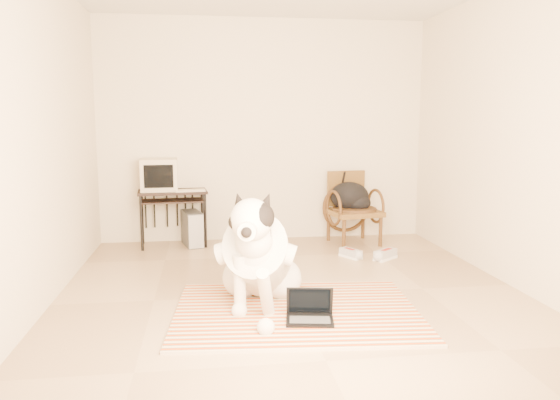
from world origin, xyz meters
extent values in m
plane|color=tan|center=(0.00, 0.00, 0.00)|extent=(4.50, 4.50, 0.00)
plane|color=beige|center=(0.00, 2.25, 1.35)|extent=(4.50, 0.00, 4.50)
plane|color=beige|center=(0.00, -2.25, 1.35)|extent=(4.50, 0.00, 4.50)
plane|color=beige|center=(-2.00, 0.00, 1.35)|extent=(0.00, 4.50, 4.50)
plane|color=beige|center=(2.00, 0.00, 1.35)|extent=(0.00, 4.50, 4.50)
cube|color=#D03E0B|center=(-0.09, -1.03, 0.01)|extent=(1.90, 0.44, 0.02)
cube|color=#31662A|center=(-0.06, -0.74, 0.01)|extent=(1.90, 0.44, 0.02)
cube|color=#71448A|center=(-0.04, -0.45, 0.01)|extent=(1.90, 0.44, 0.02)
cube|color=gold|center=(-0.02, -0.17, 0.01)|extent=(1.90, 0.44, 0.02)
cube|color=beige|center=(0.01, 0.12, 0.01)|extent=(1.90, 0.44, 0.02)
sphere|color=white|center=(-0.43, -0.01, 0.17)|extent=(0.34, 0.34, 0.34)
sphere|color=white|center=(-0.11, -0.09, 0.17)|extent=(0.34, 0.34, 0.34)
ellipsoid|color=white|center=(-0.27, -0.06, 0.20)|extent=(0.42, 0.38, 0.34)
ellipsoid|color=white|center=(-0.32, -0.26, 0.43)|extent=(0.60, 0.86, 0.74)
cylinder|color=silver|center=(-0.32, -0.25, 0.43)|extent=(0.65, 0.76, 0.68)
sphere|color=white|center=(-0.37, -0.48, 0.60)|extent=(0.29, 0.29, 0.29)
sphere|color=white|center=(-0.40, -0.58, 0.77)|extent=(0.31, 0.31, 0.31)
ellipsoid|color=black|center=(-0.35, -0.59, 0.80)|extent=(0.24, 0.27, 0.23)
cylinder|color=white|center=(-0.43, -0.71, 0.73)|extent=(0.17, 0.19, 0.13)
sphere|color=black|center=(-0.45, -0.80, 0.73)|extent=(0.08, 0.08, 0.08)
cone|color=black|center=(-0.48, -0.49, 0.90)|extent=(0.16, 0.18, 0.20)
cone|color=black|center=(-0.28, -0.54, 0.90)|extent=(0.16, 0.17, 0.20)
torus|color=white|center=(-0.38, -0.50, 0.65)|extent=(0.30, 0.20, 0.25)
cylinder|color=white|center=(-0.48, -0.46, 0.25)|extent=(0.12, 0.16, 0.47)
cylinder|color=white|center=(-0.30, -0.65, 0.23)|extent=(0.19, 0.43, 0.48)
sphere|color=white|center=(-0.49, -0.49, 0.06)|extent=(0.12, 0.12, 0.12)
sphere|color=white|center=(-0.33, -0.87, 0.06)|extent=(0.13, 0.13, 0.13)
cone|color=black|center=(-0.22, 0.23, 0.06)|extent=(0.12, 0.48, 0.12)
cube|color=black|center=(0.02, -0.70, 0.03)|extent=(0.38, 0.30, 0.02)
cube|color=#464749|center=(0.01, -0.71, 0.04)|extent=(0.32, 0.19, 0.00)
cube|color=black|center=(0.03, -0.62, 0.15)|extent=(0.36, 0.14, 0.23)
cube|color=black|center=(0.03, -0.63, 0.15)|extent=(0.31, 0.12, 0.20)
cube|color=black|center=(-1.11, 2.00, 0.65)|extent=(0.83, 0.51, 0.03)
cube|color=black|center=(-1.11, 1.96, 0.55)|extent=(0.73, 0.42, 0.02)
cylinder|color=black|center=(-1.46, 1.78, 0.32)|extent=(0.03, 0.03, 0.63)
cylinder|color=black|center=(-1.49, 2.15, 0.32)|extent=(0.03, 0.03, 0.63)
cylinder|color=black|center=(-0.74, 1.85, 0.32)|extent=(0.03, 0.03, 0.63)
cylinder|color=black|center=(-0.77, 2.22, 0.32)|extent=(0.03, 0.03, 0.63)
cube|color=beige|center=(-1.26, 2.04, 0.85)|extent=(0.43, 0.41, 0.37)
cube|color=black|center=(-1.26, 1.85, 0.85)|extent=(0.33, 0.03, 0.26)
cube|color=beige|center=(-0.91, 1.90, 0.67)|extent=(0.36, 0.17, 0.02)
cube|color=#464749|center=(-0.89, 1.98, 0.21)|extent=(0.28, 0.46, 0.41)
cube|color=#B7B6BC|center=(-0.84, 1.77, 0.21)|extent=(0.17, 0.05, 0.39)
cube|color=brown|center=(1.04, 1.81, 0.38)|extent=(0.65, 0.63, 0.06)
cylinder|color=#341F0E|center=(1.04, 1.81, 0.42)|extent=(0.53, 0.53, 0.04)
cube|color=brown|center=(1.00, 2.06, 0.65)|extent=(0.49, 0.12, 0.43)
cylinder|color=#341F0E|center=(0.85, 1.54, 0.18)|extent=(0.04, 0.04, 0.35)
cylinder|color=#341F0E|center=(0.77, 2.00, 0.18)|extent=(0.04, 0.04, 0.35)
cylinder|color=#341F0E|center=(1.31, 1.62, 0.18)|extent=(0.04, 0.04, 0.35)
cylinder|color=#341F0E|center=(1.23, 2.08, 0.18)|extent=(0.04, 0.04, 0.35)
ellipsoid|color=black|center=(1.00, 1.88, 0.57)|extent=(0.47, 0.39, 0.35)
ellipsoid|color=black|center=(1.09, 1.80, 0.50)|extent=(0.29, 0.24, 0.20)
cube|color=white|center=(0.83, 1.16, 0.01)|extent=(0.23, 0.29, 0.03)
cube|color=gray|center=(0.83, 1.16, 0.05)|extent=(0.22, 0.28, 0.09)
cube|color=maroon|center=(0.83, 1.16, 0.09)|extent=(0.11, 0.14, 0.02)
cube|color=white|center=(1.18, 1.04, 0.01)|extent=(0.31, 0.28, 0.03)
cube|color=gray|center=(1.18, 1.04, 0.06)|extent=(0.30, 0.27, 0.10)
cube|color=maroon|center=(1.18, 1.04, 0.10)|extent=(0.15, 0.13, 0.02)
camera|label=1|loc=(-0.72, -4.47, 1.51)|focal=35.00mm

